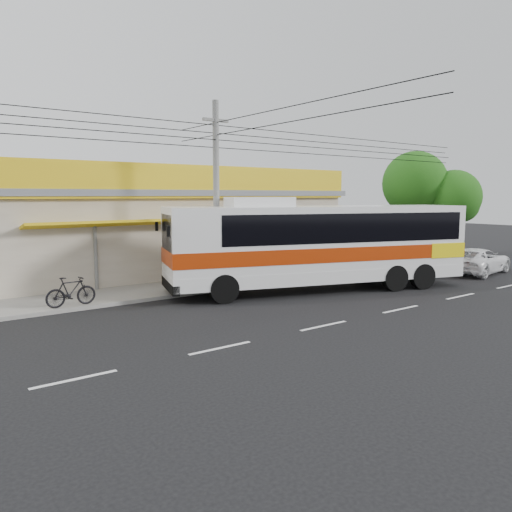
# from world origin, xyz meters

# --- Properties ---
(ground) EXTENTS (120.00, 120.00, 0.00)m
(ground) POSITION_xyz_m (0.00, 0.00, 0.00)
(ground) COLOR black
(ground) RESTS_ON ground
(sidewalk) EXTENTS (30.00, 3.20, 0.15)m
(sidewalk) POSITION_xyz_m (0.00, 6.00, 0.07)
(sidewalk) COLOR slate
(sidewalk) RESTS_ON ground
(lane_markings) EXTENTS (50.00, 0.12, 0.01)m
(lane_markings) POSITION_xyz_m (0.00, -2.50, 0.00)
(lane_markings) COLOR silver
(lane_markings) RESTS_ON ground
(storefront_building) EXTENTS (22.60, 9.20, 5.70)m
(storefront_building) POSITION_xyz_m (-0.01, 11.54, 2.30)
(storefront_building) COLOR #A19481
(storefront_building) RESTS_ON ground
(coach_bus) EXTENTS (13.74, 6.82, 4.17)m
(coach_bus) POSITION_xyz_m (4.33, 2.03, 2.23)
(coach_bus) COLOR silver
(coach_bus) RESTS_ON ground
(motorbike_dark) EXTENTS (1.87, 0.60, 1.11)m
(motorbike_dark) POSITION_xyz_m (-5.94, 4.70, 0.71)
(motorbike_dark) COLOR black
(motorbike_dark) RESTS_ON sidewalk
(white_car) EXTENTS (5.23, 3.02, 1.37)m
(white_car) POSITION_xyz_m (14.52, 0.51, 0.69)
(white_car) COLOR white
(white_car) RESTS_ON ground
(utility_pole) EXTENTS (34.00, 14.00, 8.20)m
(utility_pole) POSITION_xyz_m (0.20, 4.34, 6.76)
(utility_pole) COLOR #60605E
(utility_pole) RESTS_ON ground
(tree_near) EXTENTS (4.35, 4.35, 7.21)m
(tree_near) POSITION_xyz_m (17.96, 7.01, 4.88)
(tree_near) COLOR #322114
(tree_near) RESTS_ON ground
(tree_far) EXTENTS (3.57, 3.57, 5.92)m
(tree_far) POSITION_xyz_m (19.33, 4.95, 4.00)
(tree_far) COLOR #322114
(tree_far) RESTS_ON ground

